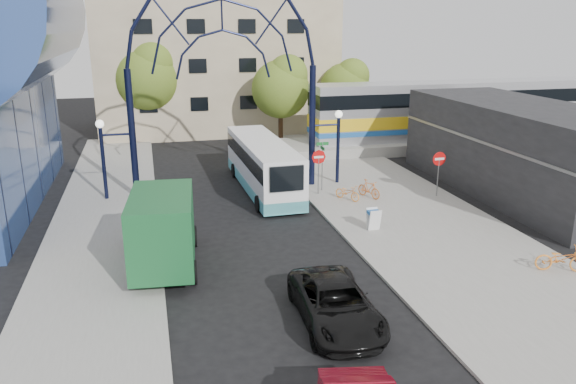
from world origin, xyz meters
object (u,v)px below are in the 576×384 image
object	(u,v)px
tree_north_b	(148,75)
bike_near_a	(348,192)
street_name_sign	(322,156)
train_car	(469,109)
sandwich_board	(374,217)
tree_north_c	(347,85)
city_bus	(263,165)
tree_north_a	(282,86)
gateway_arch	(223,37)
bike_far_a	(561,259)
bike_near_b	(369,189)
green_truck	(164,227)
stop_sign	(319,161)
black_suv	(336,304)
do_not_enter_sign	(439,163)

from	to	relation	value
tree_north_b	bike_near_a	size ratio (longest dim) A/B	5.09
street_name_sign	train_car	world-z (taller)	train_car
sandwich_board	tree_north_c	size ratio (longest dim) A/B	0.15
tree_north_b	city_bus	size ratio (longest dim) A/B	0.76
tree_north_a	tree_north_c	distance (m)	6.33
gateway_arch	street_name_sign	distance (m)	8.38
tree_north_b	bike_far_a	distance (m)	33.67
city_bus	bike_near_a	bearing A→B (deg)	-42.00
sandwich_board	bike_near_b	world-z (taller)	sandwich_board
tree_north_b	bike_near_b	xyz separation A→B (m)	(11.15, -19.26, -4.66)
green_truck	stop_sign	bearing A→B (deg)	45.80
gateway_arch	bike_near_b	bearing A→B (deg)	-24.65
train_car	black_suv	xyz separation A→B (m)	(-18.76, -23.40, -2.21)
street_name_sign	bike_far_a	world-z (taller)	street_name_sign
tree_north_c	bike_far_a	world-z (taller)	tree_north_c
do_not_enter_sign	tree_north_c	bearing A→B (deg)	86.42
sandwich_board	black_suv	world-z (taller)	black_suv
do_not_enter_sign	black_suv	size ratio (longest dim) A/B	0.50
gateway_arch	bike_near_a	distance (m)	10.60
stop_sign	sandwich_board	xyz separation A→B (m)	(0.80, -6.02, -1.25)
bike_near_a	bike_near_b	xyz separation A→B (m)	(1.27, 0.12, 0.07)
train_car	black_suv	world-z (taller)	train_car
city_bus	black_suv	xyz separation A→B (m)	(-0.82, -15.34, -0.81)
gateway_arch	bike_far_a	distance (m)	19.40
sandwich_board	tree_north_b	size ratio (longest dim) A/B	0.12
street_name_sign	green_truck	bearing A→B (deg)	-138.51
gateway_arch	black_suv	world-z (taller)	gateway_arch
bike_far_a	stop_sign	bearing A→B (deg)	48.30
street_name_sign	bike_near_a	size ratio (longest dim) A/B	1.78
train_car	bike_near_b	distance (m)	17.20
stop_sign	do_not_enter_sign	distance (m)	6.51
do_not_enter_sign	stop_sign	bearing A→B (deg)	162.12
street_name_sign	tree_north_a	bearing A→B (deg)	86.04
bike_near_a	bike_far_a	size ratio (longest dim) A/B	0.82
tree_north_a	bike_far_a	xyz separation A→B (m)	(4.70, -25.93, -3.98)
stop_sign	bike_near_b	xyz separation A→B (m)	(2.47, -1.34, -1.39)
tree_north_b	city_bus	distance (m)	17.47
stop_sign	train_car	bearing A→B (deg)	33.34
do_not_enter_sign	bike_near_b	xyz separation A→B (m)	(-3.73, 0.66, -1.37)
tree_north_c	bike_near_a	distance (m)	18.81
train_car	city_bus	xyz separation A→B (m)	(-17.94, -8.07, -1.41)
gateway_arch	bike_near_a	size ratio (longest dim) A/B	8.68
do_not_enter_sign	street_name_sign	distance (m)	6.36
stop_sign	tree_north_b	size ratio (longest dim) A/B	0.31
bike_near_b	stop_sign	bearing A→B (deg)	127.77
stop_sign	bike_far_a	size ratio (longest dim) A/B	1.30
tree_north_a	city_bus	world-z (taller)	tree_north_a
do_not_enter_sign	street_name_sign	bearing A→B (deg)	155.84
tree_north_c	green_truck	xyz separation A→B (m)	(-15.95, -23.31, -2.71)
black_suv	bike_near_b	xyz separation A→B (m)	(6.03, 12.07, -0.08)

